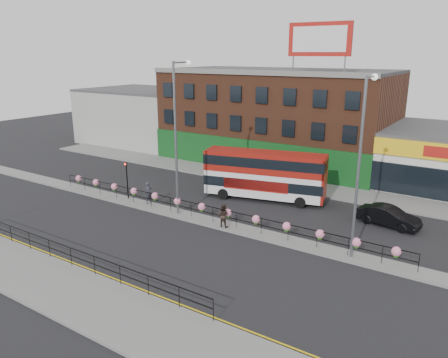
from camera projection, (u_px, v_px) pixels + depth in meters
The scene contains 18 objects.
ground at pixel (202, 221), 32.46m from camera, with size 120.00×120.00×0.00m, color black.
south_pavement at pixel (67, 290), 22.80m from camera, with size 60.00×4.00×0.15m, color slate.
north_pavement at pixel (275, 181), 42.08m from camera, with size 60.00×4.00×0.15m, color slate.
median at pixel (202, 220), 32.44m from camera, with size 60.00×1.60×0.15m, color slate.
yellow_line_inner at pixel (101, 274), 24.66m from camera, with size 60.00×0.10×0.01m, color gold.
yellow_line_outer at pixel (99, 275), 24.52m from camera, with size 60.00×0.10×0.01m, color gold.
brick_building at pixel (277, 116), 49.17m from camera, with size 25.00×12.21×10.30m.
warehouse_west at pixel (145, 116), 60.27m from camera, with size 15.50×12.00×7.30m.
billboard at pixel (319, 39), 39.51m from camera, with size 6.00×0.29×4.40m.
median_railing at pixel (202, 207), 32.17m from camera, with size 30.04×0.56×1.23m.
south_railing at pixel (71, 252), 25.13m from camera, with size 20.04×0.05×1.12m.
double_decker_bus at pixel (265, 171), 36.50m from camera, with size 10.41×4.69×4.10m.
car at pixel (389, 216), 31.30m from camera, with size 4.55×2.17×1.44m, color black.
pedestrian_a at pixel (149, 193), 35.49m from camera, with size 0.55×0.73×1.80m, color #2D2E38.
pedestrian_b at pixel (223, 215), 30.74m from camera, with size 0.85×0.68×1.69m, color #2D221C.
lamp_column_west at pixel (178, 126), 31.89m from camera, with size 0.41×1.99×11.35m.
lamp_column_east at pixel (361, 153), 24.86m from camera, with size 0.39×1.88×10.73m.
traffic_light_median at pixel (127, 172), 36.30m from camera, with size 0.15×0.28×3.65m.
Camera 1 is at (17.99, -24.45, 12.01)m, focal length 35.00 mm.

